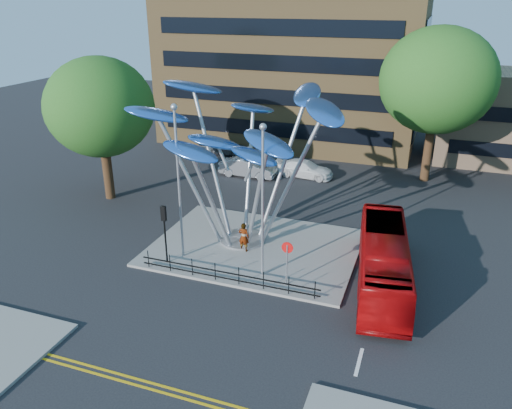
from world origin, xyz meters
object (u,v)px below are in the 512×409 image
at_px(tree_left, 100,108).
at_px(street_lamp_left, 178,170).
at_px(parked_car_right, 305,169).
at_px(parked_car_left, 222,147).
at_px(parked_car_mid, 248,167).
at_px(street_lamp_right, 263,189).
at_px(tree_right, 438,81).
at_px(no_entry_sign_island, 287,256).
at_px(red_bus, 383,260).
at_px(pedestrian, 244,237).
at_px(traffic_light_island, 164,222).
at_px(leaf_sculpture, 241,132).

distance_m(tree_left, street_lamp_left, 11.60).
relative_size(tree_left, parked_car_right, 2.17).
height_order(parked_car_left, parked_car_mid, parked_car_mid).
distance_m(street_lamp_right, parked_car_left, 23.22).
distance_m(tree_right, street_lamp_left, 22.49).
height_order(no_entry_sign_island, red_bus, red_bus).
bearing_deg(pedestrian, no_entry_sign_island, 144.33).
distance_m(street_lamp_left, traffic_light_island, 2.96).
xyz_separation_m(street_lamp_right, parked_car_left, (-10.97, 20.00, -4.33)).
xyz_separation_m(tree_right, parked_car_left, (-18.47, 1.00, -7.27)).
relative_size(street_lamp_left, parked_car_right, 1.85).
relative_size(tree_right, tree_left, 1.17).
bearing_deg(tree_left, no_entry_sign_island, -25.07).
xyz_separation_m(pedestrian, parked_car_left, (-9.04, 17.75, -0.28)).
distance_m(tree_right, traffic_light_island, 24.06).
distance_m(tree_left, street_lamp_right, 16.19).
bearing_deg(leaf_sculpture, street_lamp_left, -127.40).
height_order(tree_left, pedestrian, tree_left).
relative_size(traffic_light_island, no_entry_sign_island, 1.40).
height_order(pedestrian, parked_car_right, pedestrian).
height_order(pedestrian, parked_car_left, pedestrian).
bearing_deg(parked_car_right, parked_car_mid, 111.82).
bearing_deg(street_lamp_right, red_bus, 13.94).
bearing_deg(parked_car_mid, parked_car_left, 42.59).
height_order(tree_right, street_lamp_left, tree_right).
xyz_separation_m(parked_car_left, parked_car_right, (9.00, -3.50, -0.07)).
xyz_separation_m(traffic_light_island, parked_car_left, (-5.47, 20.50, -1.85)).
bearing_deg(traffic_light_island, parked_car_left, 104.93).
relative_size(red_bus, parked_car_right, 2.12).
bearing_deg(street_lamp_right, street_lamp_left, 174.29).
bearing_deg(pedestrian, street_lamp_right, 133.48).
distance_m(red_bus, parked_car_left, 25.17).
relative_size(tree_right, red_bus, 1.20).
bearing_deg(parked_car_right, no_entry_sign_island, -165.07).
bearing_deg(tree_left, pedestrian, -20.69).
bearing_deg(street_lamp_left, parked_car_right, 79.26).
distance_m(tree_right, parked_car_mid, 16.23).
bearing_deg(parked_car_right, street_lamp_left, 172.66).
height_order(street_lamp_right, red_bus, street_lamp_right).
bearing_deg(street_lamp_right, parked_car_left, 118.73).
xyz_separation_m(leaf_sculpture, traffic_light_island, (-2.93, -4.18, -4.26)).
relative_size(street_lamp_left, parked_car_mid, 1.83).
height_order(tree_right, parked_car_left, tree_right).
relative_size(traffic_light_island, red_bus, 0.34).
bearing_deg(traffic_light_island, street_lamp_right, 5.19).
distance_m(tree_left, no_entry_sign_island, 18.35).
relative_size(street_lamp_left, traffic_light_island, 2.57).
distance_m(leaf_sculpture, no_entry_sign_island, 7.71).
height_order(street_lamp_left, pedestrian, street_lamp_left).
relative_size(street_lamp_left, parked_car_left, 1.96).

